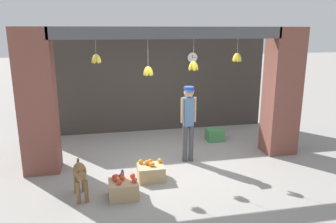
{
  "coord_description": "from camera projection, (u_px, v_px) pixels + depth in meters",
  "views": [
    {
      "loc": [
        -1.41,
        -6.43,
        2.87
      ],
      "look_at": [
        0.0,
        0.39,
        1.11
      ],
      "focal_mm": 35.0,
      "sensor_mm": 36.0,
      "label": 1
    }
  ],
  "objects": [
    {
      "name": "ground_plane",
      "position": [
        172.0,
        165.0,
        7.09
      ],
      "size": [
        60.0,
        60.0,
        0.0
      ],
      "primitive_type": "plane",
      "color": "gray"
    },
    {
      "name": "shop_back_wall",
      "position": [
        152.0,
        80.0,
        9.25
      ],
      "size": [
        6.63,
        0.12,
        2.91
      ],
      "primitive_type": "cube",
      "color": "#38332D",
      "rests_on": "ground_plane"
    },
    {
      "name": "shop_pillar_left",
      "position": [
        37.0,
        102.0,
        6.49
      ],
      "size": [
        0.7,
        0.6,
        2.91
      ],
      "primitive_type": "cube",
      "color": "brown",
      "rests_on": "ground_plane"
    },
    {
      "name": "shop_pillar_right",
      "position": [
        282.0,
        92.0,
        7.54
      ],
      "size": [
        0.7,
        0.6,
        2.91
      ],
      "primitive_type": "cube",
      "color": "brown",
      "rests_on": "ground_plane"
    },
    {
      "name": "storefront_awning",
      "position": [
        171.0,
        35.0,
        6.53
      ],
      "size": [
        4.73,
        0.26,
        0.98
      ],
      "color": "#4C4C51"
    },
    {
      "name": "dog",
      "position": [
        80.0,
        174.0,
        5.61
      ],
      "size": [
        0.3,
        0.8,
        0.66
      ],
      "rotation": [
        0.0,
        0.0,
        -1.42
      ],
      "color": "brown",
      "rests_on": "ground_plane"
    },
    {
      "name": "shopkeeper",
      "position": [
        188.0,
        118.0,
        7.08
      ],
      "size": [
        0.34,
        0.28,
        1.68
      ],
      "rotation": [
        0.0,
        0.0,
        3.15
      ],
      "color": "#424247",
      "rests_on": "ground_plane"
    },
    {
      "name": "fruit_crate_oranges",
      "position": [
        151.0,
        172.0,
        6.4
      ],
      "size": [
        0.51,
        0.43,
        0.37
      ],
      "color": "tan",
      "rests_on": "ground_plane"
    },
    {
      "name": "fruit_crate_apples",
      "position": [
        123.0,
        188.0,
        5.72
      ],
      "size": [
        0.51,
        0.43,
        0.38
      ],
      "color": "tan",
      "rests_on": "ground_plane"
    },
    {
      "name": "produce_box_green",
      "position": [
        215.0,
        135.0,
        8.63
      ],
      "size": [
        0.43,
        0.39,
        0.31
      ],
      "primitive_type": "cube",
      "color": "#42844C",
      "rests_on": "ground_plane"
    },
    {
      "name": "water_bottle",
      "position": [
        123.0,
        176.0,
        6.29
      ],
      "size": [
        0.07,
        0.07,
        0.25
      ],
      "color": "#2D60AD",
      "rests_on": "ground_plane"
    },
    {
      "name": "wall_clock",
      "position": [
        192.0,
        57.0,
        9.25
      ],
      "size": [
        0.3,
        0.03,
        0.3
      ],
      "color": "black"
    }
  ]
}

